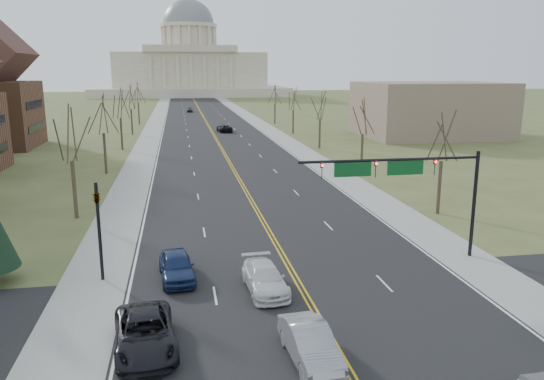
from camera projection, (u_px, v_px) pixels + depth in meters
name	position (u px, v px, depth m)	size (l,w,h in m)	color
road	(207.00, 122.00, 126.52)	(20.00, 380.00, 0.01)	black
cross_road	(320.00, 321.00, 26.67)	(120.00, 14.00, 0.01)	black
sidewalk_left	(155.00, 123.00, 124.49)	(4.00, 380.00, 0.03)	gray
sidewalk_right	(256.00, 121.00, 128.55)	(4.00, 380.00, 0.03)	gray
center_line	(207.00, 122.00, 126.52)	(0.42, 380.00, 0.01)	gold
edge_line_left	(165.00, 123.00, 124.86)	(0.15, 380.00, 0.01)	silver
edge_line_right	(247.00, 122.00, 128.18)	(0.15, 380.00, 0.01)	silver
capitol	(190.00, 65.00, 257.69)	(90.00, 60.00, 50.00)	beige
signal_mast	(404.00, 175.00, 33.85)	(12.12, 0.44, 7.20)	black
signal_left	(98.00, 220.00, 31.10)	(0.32, 0.36, 6.00)	black
tree_r_0	(443.00, 139.00, 45.12)	(3.74, 3.74, 8.50)	#3D3124
tree_l_0	(70.00, 137.00, 43.62)	(3.96, 3.96, 9.00)	#3D3124
tree_r_1	(363.00, 118.00, 64.33)	(3.74, 3.74, 8.50)	#3D3124
tree_l_1	(102.00, 116.00, 62.83)	(3.96, 3.96, 9.00)	#3D3124
tree_r_2	(320.00, 107.00, 83.53)	(3.74, 3.74, 8.50)	#3D3124
tree_l_2	(120.00, 105.00, 82.03)	(3.96, 3.96, 9.00)	#3D3124
tree_r_3	(293.00, 100.00, 102.73)	(3.74, 3.74, 8.50)	#3D3124
tree_l_3	(130.00, 98.00, 101.23)	(3.96, 3.96, 9.00)	#3D3124
tree_r_4	(275.00, 95.00, 121.93)	(3.74, 3.74, 8.50)	#3D3124
tree_l_4	(138.00, 94.00, 120.43)	(3.96, 3.96, 9.00)	#3D3124
bldg_right_mass	(430.00, 109.00, 99.54)	(25.00, 20.00, 10.00)	#7D6959
car_sb_inner_lead	(310.00, 344.00, 22.85)	(1.70, 4.88, 1.61)	gray
car_sb_outer_lead	(145.00, 333.00, 23.78)	(2.65, 5.74, 1.60)	black
car_sb_inner_second	(265.00, 278.00, 30.16)	(2.09, 5.13, 1.49)	silver
car_sb_outer_second	(177.00, 266.00, 31.81)	(1.95, 4.85, 1.65)	navy
car_far_nb	(224.00, 128.00, 107.16)	(2.50, 5.43, 1.51)	black
car_far_sb	(190.00, 110.00, 156.69)	(1.72, 4.27, 1.45)	#43454A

